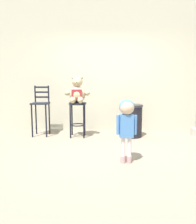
# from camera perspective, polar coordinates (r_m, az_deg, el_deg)

# --- Properties ---
(ground_plane) EXTENTS (24.00, 24.00, 0.00)m
(ground_plane) POSITION_cam_1_polar(r_m,az_deg,el_deg) (3.76, 3.09, -10.86)
(ground_plane) COLOR gray
(building_wall) EXTENTS (6.96, 0.30, 3.44)m
(building_wall) POSITION_cam_1_polar(r_m,az_deg,el_deg) (5.58, 2.19, 13.01)
(building_wall) COLOR beige
(building_wall) RESTS_ON ground_plane
(bar_stool_with_teddy) EXTENTS (0.39, 0.39, 0.77)m
(bar_stool_with_teddy) POSITION_cam_1_polar(r_m,az_deg,el_deg) (4.79, -5.25, -0.13)
(bar_stool_with_teddy) COLOR #1E2230
(bar_stool_with_teddy) RESTS_ON ground_plane
(teddy_bear) EXTENTS (0.56, 0.50, 0.60)m
(teddy_bear) POSITION_cam_1_polar(r_m,az_deg,el_deg) (4.72, -5.34, 5.16)
(teddy_bear) COLOR tan
(teddy_bear) RESTS_ON bar_stool_with_teddy
(child_walking) EXTENTS (0.31, 0.24, 0.96)m
(child_walking) POSITION_cam_1_polar(r_m,az_deg,el_deg) (3.17, 7.92, -1.39)
(child_walking) COLOR #C19696
(child_walking) RESTS_ON ground_plane
(trash_bin) EXTENTS (0.47, 0.47, 0.73)m
(trash_bin) POSITION_cam_1_polar(r_m,az_deg,el_deg) (4.86, 9.33, -2.28)
(trash_bin) COLOR black
(trash_bin) RESTS_ON ground_plane
(bar_chair_empty) EXTENTS (0.37, 0.37, 1.15)m
(bar_chair_empty) POSITION_cam_1_polar(r_m,az_deg,el_deg) (5.06, -14.84, 1.36)
(bar_chair_empty) COLOR #1E2230
(bar_chair_empty) RESTS_ON ground_plane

